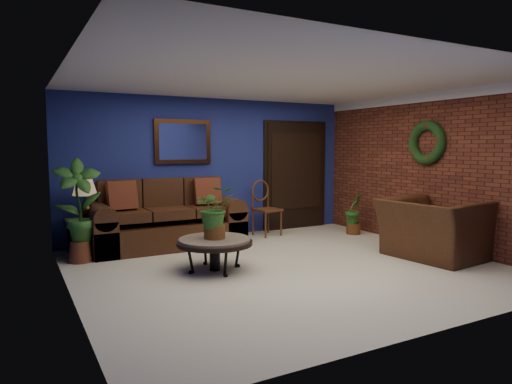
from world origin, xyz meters
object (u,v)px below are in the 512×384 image
coffee_table (215,243)px  side_chair (264,204)px  sofa (165,224)px  armchair (433,229)px  table_lamp (85,194)px  end_table (86,228)px

coffee_table → side_chair: (1.78, 1.82, 0.20)m
sofa → armchair: sofa is taller
sofa → table_lamp: (-1.24, -0.04, 0.57)m
end_table → table_lamp: 0.52m
end_table → armchair: (4.45, -2.64, 0.02)m
coffee_table → table_lamp: table_lamp is taller
table_lamp → side_chair: table_lamp is taller
sofa → side_chair: 1.91m
sofa → end_table: bearing=-178.1°
sofa → end_table: 1.24m
coffee_table → end_table: end_table is taller
table_lamp → end_table: bearing=0.0°
sofa → side_chair: sofa is taller
coffee_table → side_chair: size_ratio=0.98×
side_chair → armchair: bearing=-74.2°
end_table → side_chair: side_chair is taller
table_lamp → side_chair: 3.16m
sofa → table_lamp: table_lamp is taller
table_lamp → side_chair: size_ratio=0.59×
sofa → table_lamp: size_ratio=4.08×
sofa → armchair: (3.21, -2.69, 0.07)m
end_table → table_lamp: table_lamp is taller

